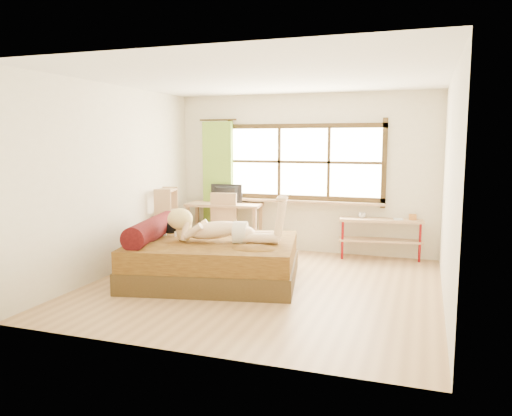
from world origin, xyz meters
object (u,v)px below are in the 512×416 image
at_px(woman, 222,217).
at_px(chair, 222,220).
at_px(bed, 210,258).
at_px(bookshelf, 167,222).
at_px(desk, 225,209).
at_px(pipe_shelf, 381,230).
at_px(kitten, 170,227).

relative_size(woman, chair, 1.52).
relative_size(bed, chair, 2.48).
bearing_deg(bookshelf, chair, 13.22).
height_order(bed, bookshelf, bookshelf).
height_order(desk, chair, chair).
xyz_separation_m(bed, bookshelf, (-1.30, 1.15, 0.27)).
xyz_separation_m(bed, woman, (0.20, -0.04, 0.59)).
xyz_separation_m(desk, bookshelf, (-0.73, -0.77, -0.14)).
distance_m(chair, bookshelf, 0.92).
xyz_separation_m(pipe_shelf, bookshelf, (-3.42, -0.90, 0.09)).
relative_size(kitten, chair, 0.33).
relative_size(pipe_shelf, bookshelf, 1.20).
height_order(bed, pipe_shelf, bed).
bearing_deg(chair, kitten, -102.82).
bearing_deg(kitten, bookshelf, 109.76).
height_order(woman, chair, woman).
distance_m(bed, bookshelf, 1.76).
bearing_deg(bed, desk, 94.92).
xyz_separation_m(chair, bookshelf, (-0.82, -0.42, 0.00)).
distance_m(woman, desk, 2.12).
distance_m(bed, pipe_shelf, 2.95).
height_order(bed, chair, chair).
xyz_separation_m(woman, pipe_shelf, (1.92, 2.09, -0.41)).
height_order(woman, pipe_shelf, woman).
relative_size(woman, pipe_shelf, 1.16).
relative_size(woman, kitten, 4.67).
xyz_separation_m(kitten, pipe_shelf, (2.79, 1.94, -0.21)).
distance_m(woman, kitten, 0.91).
bearing_deg(desk, pipe_shelf, -3.04).
relative_size(bed, kitten, 7.61).
xyz_separation_m(woman, kitten, (-0.87, 0.15, -0.20)).
height_order(chair, pipe_shelf, chair).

